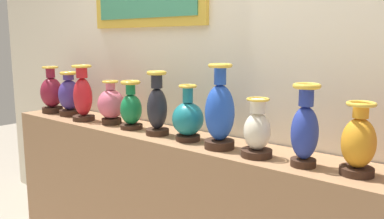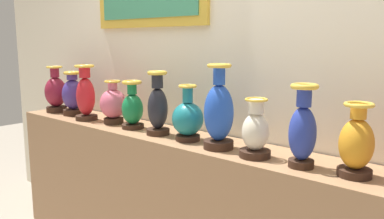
% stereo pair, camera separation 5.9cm
% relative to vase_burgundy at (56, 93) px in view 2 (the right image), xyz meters
% --- Properties ---
extents(display_shelf, '(3.18, 0.40, 0.90)m').
position_rel_vase_burgundy_xyz_m(display_shelf, '(1.41, 0.03, -0.61)').
color(display_shelf, '#99704C').
rests_on(display_shelf, ground_plane).
extents(back_wall, '(5.03, 0.14, 3.03)m').
position_rel_vase_burgundy_xyz_m(back_wall, '(1.40, 0.29, 0.47)').
color(back_wall, beige).
rests_on(back_wall, ground_plane).
extents(vase_burgundy, '(0.17, 0.17, 0.36)m').
position_rel_vase_burgundy_xyz_m(vase_burgundy, '(0.00, 0.00, 0.00)').
color(vase_burgundy, '#382319').
rests_on(vase_burgundy, display_shelf).
extents(vase_indigo, '(0.16, 0.16, 0.33)m').
position_rel_vase_burgundy_xyz_m(vase_indigo, '(0.22, 0.02, -0.00)').
color(vase_indigo, '#382319').
rests_on(vase_indigo, display_shelf).
extents(vase_crimson, '(0.15, 0.15, 0.39)m').
position_rel_vase_burgundy_xyz_m(vase_crimson, '(0.46, -0.03, 0.02)').
color(vase_crimson, '#382319').
rests_on(vase_crimson, display_shelf).
extents(vase_rose, '(0.18, 0.18, 0.30)m').
position_rel_vase_burgundy_xyz_m(vase_rose, '(0.71, 0.02, -0.02)').
color(vase_rose, '#382319').
rests_on(vase_rose, display_shelf).
extents(vase_emerald, '(0.14, 0.14, 0.31)m').
position_rel_vase_burgundy_xyz_m(vase_emerald, '(0.93, 0.00, -0.02)').
color(vase_emerald, '#382319').
rests_on(vase_emerald, display_shelf).
extents(vase_onyx, '(0.14, 0.14, 0.39)m').
position_rel_vase_burgundy_xyz_m(vase_onyx, '(1.17, -0.01, 0.01)').
color(vase_onyx, '#382319').
rests_on(vase_onyx, display_shelf).
extents(vase_teal, '(0.18, 0.18, 0.32)m').
position_rel_vase_burgundy_xyz_m(vase_teal, '(1.41, -0.00, -0.03)').
color(vase_teal, '#382319').
rests_on(vase_teal, display_shelf).
extents(vase_sapphire, '(0.16, 0.16, 0.45)m').
position_rel_vase_burgundy_xyz_m(vase_sapphire, '(1.64, -0.02, 0.03)').
color(vase_sapphire, '#382319').
rests_on(vase_sapphire, display_shelf).
extents(vase_ivory, '(0.15, 0.15, 0.29)m').
position_rel_vase_burgundy_xyz_m(vase_ivory, '(1.88, -0.03, -0.03)').
color(vase_ivory, '#382319').
rests_on(vase_ivory, display_shelf).
extents(vase_cobalt, '(0.12, 0.12, 0.38)m').
position_rel_vase_burgundy_xyz_m(vase_cobalt, '(2.12, -0.03, 0.02)').
color(vase_cobalt, '#382319').
rests_on(vase_cobalt, display_shelf).
extents(vase_amber, '(0.14, 0.14, 0.31)m').
position_rel_vase_burgundy_xyz_m(vase_amber, '(2.34, -0.00, -0.02)').
color(vase_amber, '#382319').
rests_on(vase_amber, display_shelf).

